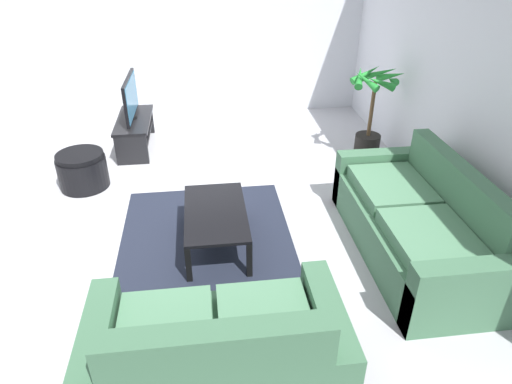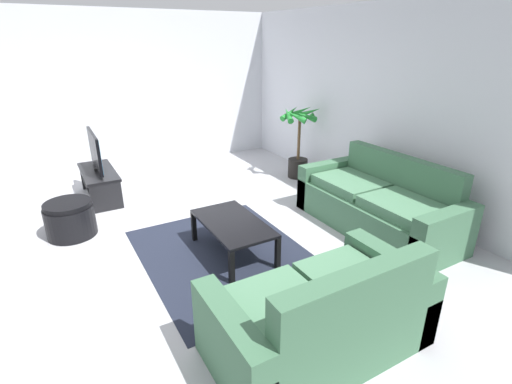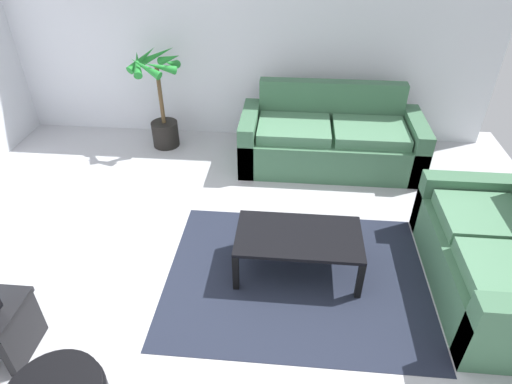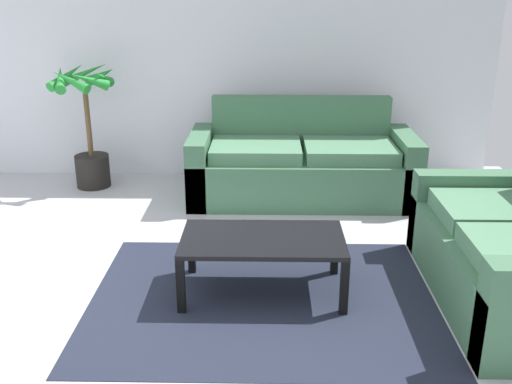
{
  "view_description": "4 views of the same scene",
  "coord_description": "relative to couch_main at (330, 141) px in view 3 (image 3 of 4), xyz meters",
  "views": [
    {
      "loc": [
        4.3,
        0.38,
        2.71
      ],
      "look_at": [
        0.7,
        0.83,
        0.58
      ],
      "focal_mm": 31.8,
      "sensor_mm": 36.0,
      "label": 1
    },
    {
      "loc": [
        4.03,
        -1.18,
        2.24
      ],
      "look_at": [
        0.69,
        0.73,
        0.68
      ],
      "focal_mm": 26.78,
      "sensor_mm": 36.0,
      "label": 2
    },
    {
      "loc": [
        0.58,
        -2.3,
        2.73
      ],
      "look_at": [
        0.31,
        0.68,
        0.63
      ],
      "focal_mm": 30.44,
      "sensor_mm": 36.0,
      "label": 3
    },
    {
      "loc": [
        0.71,
        -2.96,
        1.91
      ],
      "look_at": [
        0.64,
        0.72,
        0.6
      ],
      "focal_mm": 40.95,
      "sensor_mm": 36.0,
      "label": 4
    }
  ],
  "objects": [
    {
      "name": "ground_plane",
      "position": [
        -1.04,
        -2.28,
        -0.3
      ],
      "size": [
        6.6,
        6.6,
        0.0
      ],
      "primitive_type": "plane",
      "color": "#B2B2B7"
    },
    {
      "name": "wall_back",
      "position": [
        -1.04,
        0.72,
        1.05
      ],
      "size": [
        6.0,
        0.06,
        2.7
      ],
      "primitive_type": "cube",
      "color": "silver",
      "rests_on": "ground"
    },
    {
      "name": "couch_main",
      "position": [
        0.0,
        0.0,
        0.0
      ],
      "size": [
        2.07,
        0.9,
        0.9
      ],
      "color": "#3F6B4C",
      "rests_on": "ground"
    },
    {
      "name": "couch_loveseat",
      "position": [
        1.24,
        -1.91,
        -0.0
      ],
      "size": [
        0.9,
        1.65,
        0.9
      ],
      "color": "#3F6B4C",
      "rests_on": "ground"
    },
    {
      "name": "coffee_table",
      "position": [
        -0.35,
        -1.84,
        0.04
      ],
      "size": [
        1.04,
        0.58,
        0.39
      ],
      "color": "black",
      "rests_on": "ground"
    },
    {
      "name": "area_rug",
      "position": [
        -0.35,
        -1.94,
        -0.3
      ],
      "size": [
        2.2,
        1.7,
        0.01
      ],
      "primitive_type": "cube",
      "color": "#1E2333",
      "rests_on": "ground"
    },
    {
      "name": "potted_palm",
      "position": [
        -2.08,
        0.28,
        0.28
      ],
      "size": [
        0.67,
        0.66,
        1.22
      ],
      "color": "black",
      "rests_on": "ground"
    }
  ]
}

